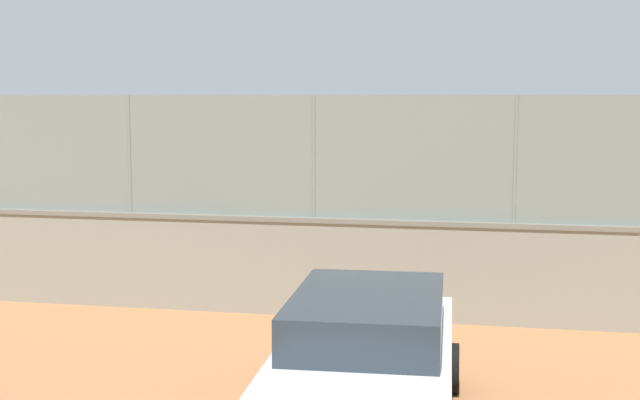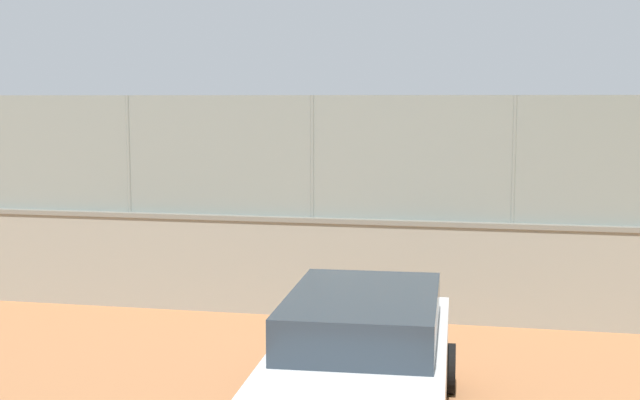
{
  "view_description": "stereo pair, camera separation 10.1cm",
  "coord_description": "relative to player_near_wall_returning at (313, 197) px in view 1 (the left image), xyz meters",
  "views": [
    {
      "loc": [
        -1.62,
        23.22,
        3.65
      ],
      "look_at": [
        2.07,
        4.95,
        1.44
      ],
      "focal_mm": 48.39,
      "sensor_mm": 36.0,
      "label": 1
    },
    {
      "loc": [
        -1.71,
        23.2,
        3.65
      ],
      "look_at": [
        2.07,
        4.95,
        1.44
      ],
      "focal_mm": 48.39,
      "sensor_mm": 36.0,
      "label": 2
    }
  ],
  "objects": [
    {
      "name": "ground_plane",
      "position": [
        -3.12,
        -0.75,
        -1.01
      ],
      "size": [
        260.0,
        260.0,
        0.0
      ],
      "primitive_type": "plane",
      "color": "#B27247"
    },
    {
      "name": "perimeter_wall",
      "position": [
        -3.45,
        8.52,
        -0.16
      ],
      "size": [
        29.94,
        0.35,
        1.67
      ],
      "color": "gray",
      "rests_on": "ground_plane"
    },
    {
      "name": "fence_panel_on_wall",
      "position": [
        -3.45,
        8.52,
        1.68
      ],
      "size": [
        29.41,
        0.09,
        2.02
      ],
      "color": "gray",
      "rests_on": "perimeter_wall"
    },
    {
      "name": "player_near_wall_returning",
      "position": [
        0.0,
        0.0,
        0.0
      ],
      "size": [
        0.98,
        0.88,
        1.7
      ],
      "color": "navy",
      "rests_on": "ground_plane"
    },
    {
      "name": "player_crossing_court",
      "position": [
        -2.45,
        3.18,
        -0.07
      ],
      "size": [
        0.73,
        0.77,
        1.6
      ],
      "color": "navy",
      "rests_on": "ground_plane"
    },
    {
      "name": "player_baseline_waiting",
      "position": [
        2.4,
        -0.25,
        -0.13
      ],
      "size": [
        0.66,
        0.95,
        1.5
      ],
      "color": "navy",
      "rests_on": "ground_plane"
    },
    {
      "name": "sports_ball",
      "position": [
        -1.52,
        1.82,
        0.26
      ],
      "size": [
        0.12,
        0.12,
        0.12
      ],
      "primitive_type": "sphere",
      "color": "orange"
    },
    {
      "name": "courtside_bench",
      "position": [
        1.59,
        7.19,
        -0.54
      ],
      "size": [
        1.6,
        0.38,
        0.87
      ],
      "color": "#4C6B4C",
      "rests_on": "ground_plane"
    },
    {
      "name": "parked_car_white",
      "position": [
        -3.43,
        13.49,
        -0.2
      ],
      "size": [
        2.21,
        4.62,
        1.52
      ],
      "color": "white",
      "rests_on": "ground_plane"
    }
  ]
}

